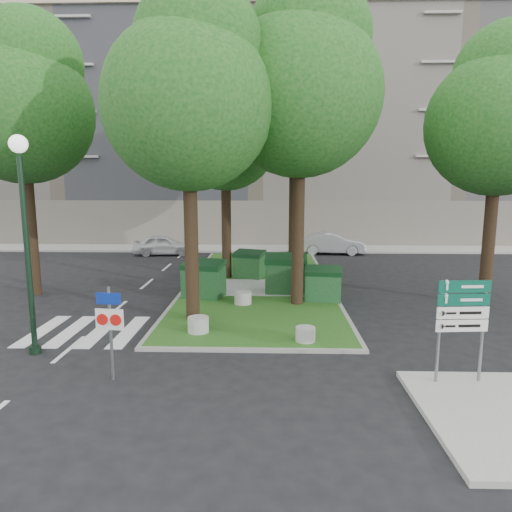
{
  "coord_description": "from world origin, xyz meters",
  "views": [
    {
      "loc": [
        0.98,
        -11.77,
        4.56
      ],
      "look_at": [
        0.52,
        3.71,
        2.0
      ],
      "focal_mm": 32.0,
      "sensor_mm": 36.0,
      "label": 1
    }
  ],
  "objects_px": {
    "tree_median_mid": "(227,126)",
    "car_silver": "(332,243)",
    "bollard_right": "(305,334)",
    "directional_sign": "(462,315)",
    "tree_median_near_left": "(191,88)",
    "dumpster_a": "(204,279)",
    "dumpster_c": "(286,274)",
    "tree_median_far": "(296,105)",
    "dumpster_b": "(249,264)",
    "tree_street_left": "(24,99)",
    "bollard_left": "(198,325)",
    "dumpster_d": "(323,284)",
    "traffic_sign_pole": "(110,321)",
    "tree_street_right": "(501,111)",
    "street_lamp": "(25,220)",
    "bollard_mid": "(243,298)",
    "litter_bin": "(320,275)",
    "car_white": "(164,245)",
    "tree_median_near_right": "(303,79)"
  },
  "relations": [
    {
      "from": "tree_median_far",
      "to": "dumpster_b",
      "type": "bearing_deg",
      "value": -125.98
    },
    {
      "from": "bollard_left",
      "to": "dumpster_c",
      "type": "bearing_deg",
      "value": 61.06
    },
    {
      "from": "car_white",
      "to": "car_silver",
      "type": "bearing_deg",
      "value": -93.0
    },
    {
      "from": "tree_median_mid",
      "to": "car_silver",
      "type": "distance_m",
      "value": 11.5
    },
    {
      "from": "tree_median_near_left",
      "to": "traffic_sign_pole",
      "type": "distance_m",
      "value": 7.49
    },
    {
      "from": "tree_median_far",
      "to": "traffic_sign_pole",
      "type": "relative_size",
      "value": 5.39
    },
    {
      "from": "tree_median_near_left",
      "to": "dumpster_a",
      "type": "height_order",
      "value": "tree_median_near_left"
    },
    {
      "from": "car_silver",
      "to": "dumpster_d",
      "type": "bearing_deg",
      "value": 174.74
    },
    {
      "from": "dumpster_a",
      "to": "directional_sign",
      "type": "distance_m",
      "value": 10.02
    },
    {
      "from": "litter_bin",
      "to": "directional_sign",
      "type": "distance_m",
      "value": 10.08
    },
    {
      "from": "bollard_left",
      "to": "bollard_mid",
      "type": "distance_m",
      "value": 3.38
    },
    {
      "from": "tree_median_near_right",
      "to": "dumpster_a",
      "type": "bearing_deg",
      "value": 167.72
    },
    {
      "from": "tree_street_left",
      "to": "bollard_left",
      "type": "xyz_separation_m",
      "value": [
        7.29,
        -4.87,
        -7.31
      ]
    },
    {
      "from": "bollard_mid",
      "to": "bollard_right",
      "type": "bearing_deg",
      "value": -62.93
    },
    {
      "from": "tree_median_mid",
      "to": "car_silver",
      "type": "bearing_deg",
      "value": 52.72
    },
    {
      "from": "tree_street_right",
      "to": "car_white",
      "type": "distance_m",
      "value": 19.4
    },
    {
      "from": "tree_street_left",
      "to": "traffic_sign_pole",
      "type": "relative_size",
      "value": 4.97
    },
    {
      "from": "tree_median_mid",
      "to": "dumpster_c",
      "type": "relative_size",
      "value": 5.79
    },
    {
      "from": "tree_street_left",
      "to": "directional_sign",
      "type": "bearing_deg",
      "value": -30.61
    },
    {
      "from": "dumpster_c",
      "to": "dumpster_d",
      "type": "height_order",
      "value": "dumpster_c"
    },
    {
      "from": "tree_street_left",
      "to": "tree_street_right",
      "type": "relative_size",
      "value": 1.09
    },
    {
      "from": "dumpster_a",
      "to": "dumpster_c",
      "type": "bearing_deg",
      "value": 27.97
    },
    {
      "from": "tree_median_mid",
      "to": "dumpster_c",
      "type": "height_order",
      "value": "tree_median_mid"
    },
    {
      "from": "dumpster_c",
      "to": "traffic_sign_pole",
      "type": "xyz_separation_m",
      "value": [
        -4.28,
        -8.1,
        0.56
      ]
    },
    {
      "from": "dumpster_b",
      "to": "traffic_sign_pole",
      "type": "height_order",
      "value": "traffic_sign_pole"
    },
    {
      "from": "litter_bin",
      "to": "car_white",
      "type": "relative_size",
      "value": 0.21
    },
    {
      "from": "litter_bin",
      "to": "traffic_sign_pole",
      "type": "relative_size",
      "value": 0.36
    },
    {
      "from": "tree_median_near_left",
      "to": "tree_median_far",
      "type": "height_order",
      "value": "tree_median_far"
    },
    {
      "from": "tree_median_mid",
      "to": "dumpster_d",
      "type": "bearing_deg",
      "value": -45.93
    },
    {
      "from": "litter_bin",
      "to": "bollard_right",
      "type": "bearing_deg",
      "value": -99.34
    },
    {
      "from": "bollard_right",
      "to": "dumpster_c",
      "type": "bearing_deg",
      "value": 93.49
    },
    {
      "from": "tree_median_near_left",
      "to": "tree_street_left",
      "type": "xyz_separation_m",
      "value": [
        -7.0,
        3.5,
        0.33
      ]
    },
    {
      "from": "dumpster_d",
      "to": "dumpster_b",
      "type": "bearing_deg",
      "value": 133.94
    },
    {
      "from": "dumpster_c",
      "to": "bollard_right",
      "type": "bearing_deg",
      "value": -83.13
    },
    {
      "from": "tree_street_right",
      "to": "traffic_sign_pole",
      "type": "xyz_separation_m",
      "value": [
        -11.72,
        -6.96,
        -5.56
      ]
    },
    {
      "from": "tree_street_left",
      "to": "street_lamp",
      "type": "relative_size",
      "value": 1.93
    },
    {
      "from": "tree_street_left",
      "to": "dumpster_c",
      "type": "distance_m",
      "value": 12.14
    },
    {
      "from": "litter_bin",
      "to": "car_white",
      "type": "xyz_separation_m",
      "value": [
        -8.79,
        8.24,
        0.11
      ]
    },
    {
      "from": "tree_median_mid",
      "to": "bollard_left",
      "type": "height_order",
      "value": "tree_median_mid"
    },
    {
      "from": "dumpster_b",
      "to": "dumpster_d",
      "type": "distance_m",
      "value": 4.94
    },
    {
      "from": "bollard_right",
      "to": "directional_sign",
      "type": "bearing_deg",
      "value": -37.89
    },
    {
      "from": "tree_median_far",
      "to": "street_lamp",
      "type": "height_order",
      "value": "tree_median_far"
    },
    {
      "from": "bollard_left",
      "to": "car_silver",
      "type": "height_order",
      "value": "car_silver"
    },
    {
      "from": "dumpster_a",
      "to": "bollard_right",
      "type": "height_order",
      "value": "dumpster_a"
    },
    {
      "from": "tree_median_mid",
      "to": "dumpster_d",
      "type": "relative_size",
      "value": 6.76
    },
    {
      "from": "dumpster_a",
      "to": "dumpster_d",
      "type": "bearing_deg",
      "value": 8.93
    },
    {
      "from": "dumpster_b",
      "to": "bollard_right",
      "type": "height_order",
      "value": "dumpster_b"
    },
    {
      "from": "bollard_left",
      "to": "directional_sign",
      "type": "height_order",
      "value": "directional_sign"
    },
    {
      "from": "bollard_left",
      "to": "bollard_mid",
      "type": "height_order",
      "value": "bollard_left"
    },
    {
      "from": "tree_median_mid",
      "to": "litter_bin",
      "type": "height_order",
      "value": "tree_median_mid"
    }
  ]
}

